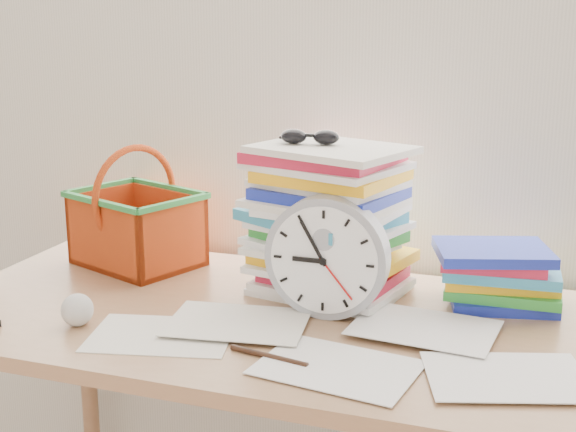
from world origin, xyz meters
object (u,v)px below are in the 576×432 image
at_px(clock, 327,257).
at_px(desk, 272,348).
at_px(book_stack, 497,276).
at_px(basket, 136,207).
at_px(paper_stack, 326,220).

bearing_deg(clock, desk, -165.15).
relative_size(book_stack, basket, 0.89).
xyz_separation_m(desk, book_stack, (0.42, 0.20, 0.14)).
height_order(paper_stack, basket, paper_stack).
bearing_deg(basket, book_stack, 21.19).
bearing_deg(book_stack, clock, -151.02).
relative_size(clock, basket, 0.87).
bearing_deg(basket, desk, -4.61).
bearing_deg(book_stack, basket, 179.91).
bearing_deg(book_stack, paper_stack, -174.30).
distance_m(desk, basket, 0.51).
xyz_separation_m(paper_stack, clock, (0.04, -0.14, -0.04)).
xyz_separation_m(desk, basket, (-0.42, 0.20, 0.22)).
bearing_deg(paper_stack, book_stack, 5.70).
xyz_separation_m(paper_stack, basket, (-0.48, 0.04, -0.02)).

